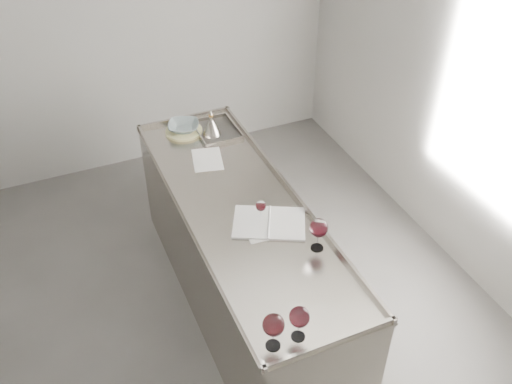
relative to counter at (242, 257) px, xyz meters
name	(u,v)px	position (x,y,z in m)	size (l,w,h in m)	color
room_shell	(174,195)	(-0.50, -0.30, 0.93)	(4.54, 5.04, 2.84)	#524F4C
counter	(242,257)	(0.00, 0.00, 0.00)	(0.77, 2.42, 0.97)	gray
wine_glass_left	(274,326)	(-0.27, -1.08, 0.62)	(0.11, 0.11, 0.22)	white
wine_glass_middle	(299,318)	(-0.13, -1.08, 0.61)	(0.10, 0.10, 0.21)	white
wine_glass_right	(319,229)	(0.27, -0.55, 0.62)	(0.11, 0.11, 0.22)	white
wine_glass_small	(261,206)	(0.07, -0.17, 0.56)	(0.07, 0.07, 0.14)	white
notebook	(269,223)	(0.10, -0.23, 0.47)	(0.54, 0.48, 0.02)	white
loose_paper_top	(260,226)	(0.04, -0.23, 0.47)	(0.20, 0.29, 0.00)	silver
loose_paper_under	(207,159)	(-0.02, 0.58, 0.47)	(0.21, 0.30, 0.00)	white
trivet	(184,131)	(-0.06, 1.01, 0.48)	(0.29, 0.29, 0.02)	beige
ceramic_bowl	(184,127)	(-0.06, 1.01, 0.52)	(0.24, 0.24, 0.06)	gray
wine_funnel	(212,127)	(0.13, 0.89, 0.53)	(0.14, 0.14, 0.21)	#A7A095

